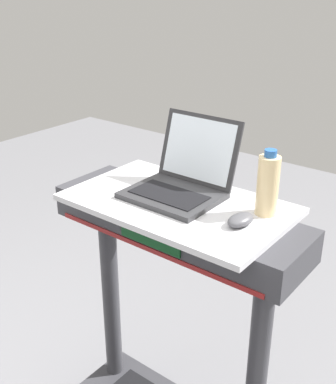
{
  "coord_description": "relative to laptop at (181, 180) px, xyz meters",
  "views": [
    {
      "loc": [
        0.87,
        -0.46,
        1.75
      ],
      "look_at": [
        0.0,
        0.65,
        1.12
      ],
      "focal_mm": 45.33,
      "sensor_mm": 36.0,
      "label": 1
    }
  ],
  "objects": [
    {
      "name": "water_bottle",
      "position": [
        0.3,
        0.04,
        0.05
      ],
      "size": [
        0.07,
        0.07,
        0.21
      ],
      "color": "beige",
      "rests_on": "desk_board"
    },
    {
      "name": "desk_board",
      "position": [
        0.03,
        -0.06,
        -0.06
      ],
      "size": [
        0.73,
        0.44,
        0.02
      ],
      "primitive_type": "cube",
      "color": "silver",
      "rests_on": "treadmill_base"
    },
    {
      "name": "laptop",
      "position": [
        0.0,
        0.0,
        0.0
      ],
      "size": [
        0.3,
        0.31,
        0.25
      ],
      "rotation": [
        0.0,
        0.0,
        0.06
      ],
      "color": "#2D2D30",
      "rests_on": "desk_board"
    },
    {
      "name": "computer_mouse",
      "position": [
        0.28,
        -0.08,
        -0.03
      ],
      "size": [
        0.07,
        0.11,
        0.03
      ],
      "primitive_type": "ellipsoid",
      "rotation": [
        0.0,
        0.0,
        -0.13
      ],
      "color": "#4C4C51",
      "rests_on": "desk_board"
    }
  ]
}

